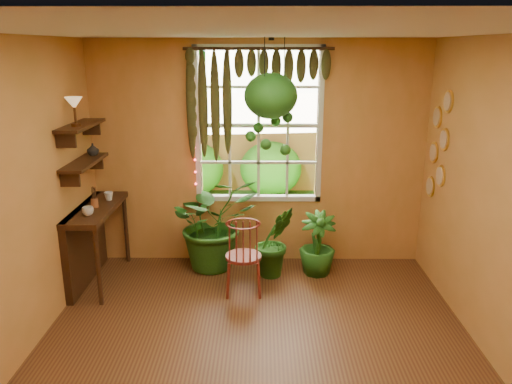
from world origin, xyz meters
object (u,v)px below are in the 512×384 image
windsor_chair (244,267)px  hanging_basket (271,104)px  potted_plant_left (214,222)px  potted_plant_mid (275,242)px  counter_ledge (89,236)px

windsor_chair → hanging_basket: bearing=61.4°
windsor_chair → hanging_basket: 1.81m
windsor_chair → hanging_basket: size_ratio=0.83×
windsor_chair → potted_plant_left: potted_plant_left is taller
windsor_chair → potted_plant_mid: 0.57m
counter_ledge → potted_plant_left: potted_plant_left is taller
potted_plant_left → hanging_basket: 1.57m
windsor_chair → potted_plant_left: size_ratio=0.91×
potted_plant_mid → potted_plant_left: bearing=161.9°
potted_plant_mid → hanging_basket: hanging_basket is taller
windsor_chair → potted_plant_left: (-0.38, 0.67, 0.27)m
potted_plant_mid → hanging_basket: 1.57m
counter_ledge → windsor_chair: windsor_chair is taller
windsor_chair → potted_plant_mid: windsor_chair is taller
windsor_chair → potted_plant_mid: (0.35, 0.44, 0.12)m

